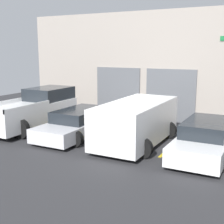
{
  "coord_description": "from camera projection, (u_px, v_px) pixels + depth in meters",
  "views": [
    {
      "loc": [
        6.09,
        -12.65,
        3.69
      ],
      "look_at": [
        0.0,
        -1.05,
        1.1
      ],
      "focal_mm": 50.0,
      "sensor_mm": 36.0,
      "label": 1
    }
  ],
  "objects": [
    {
      "name": "sedan_white",
      "position": [
        206.0,
        138.0,
        11.19
      ],
      "size": [
        2.16,
        4.62,
        1.24
      ],
      "color": "white",
      "rests_on": "ground"
    },
    {
      "name": "van_right",
      "position": [
        137.0,
        122.0,
        12.34
      ],
      "size": [
        2.43,
        4.6,
        1.7
      ],
      "color": "white",
      "rests_on": "ground"
    },
    {
      "name": "sedan_side",
      "position": [
        80.0,
        123.0,
        13.68
      ],
      "size": [
        2.19,
        4.67,
        1.17
      ],
      "color": "silver",
      "rests_on": "ground"
    },
    {
      "name": "parking_stripe_centre",
      "position": [
        106.0,
        139.0,
        13.14
      ],
      "size": [
        0.12,
        2.2,
        0.01
      ],
      "primitive_type": "cube",
      "color": "gold",
      "rests_on": "ground"
    },
    {
      "name": "pickup_truck",
      "position": [
        35.0,
        110.0,
        15.04
      ],
      "size": [
        2.43,
        5.01,
        1.84
      ],
      "color": "white",
      "rests_on": "ground"
    },
    {
      "name": "parking_stripe_right",
      "position": [
        169.0,
        149.0,
        11.9
      ],
      "size": [
        0.12,
        2.2,
        0.01
      ],
      "primitive_type": "cube",
      "color": "gold",
      "rests_on": "ground"
    },
    {
      "name": "ground_plane",
      "position": [
        122.0,
        131.0,
        14.48
      ],
      "size": [
        28.0,
        28.0,
        0.0
      ],
      "primitive_type": "plane",
      "color": "#2D2D30"
    },
    {
      "name": "shophouse_building",
      "position": [
        149.0,
        67.0,
        16.79
      ],
      "size": [
        14.8,
        0.68,
        5.73
      ],
      "color": "#9E9389",
      "rests_on": "ground"
    },
    {
      "name": "parking_stripe_left",
      "position": [
        55.0,
        132.0,
        14.38
      ],
      "size": [
        0.12,
        2.2,
        0.01
      ],
      "primitive_type": "cube",
      "color": "gold",
      "rests_on": "ground"
    },
    {
      "name": "parking_stripe_far_left",
      "position": [
        11.0,
        125.0,
        15.61
      ],
      "size": [
        0.12,
        2.2,
        0.01
      ],
      "primitive_type": "cube",
      "color": "gold",
      "rests_on": "ground"
    }
  ]
}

